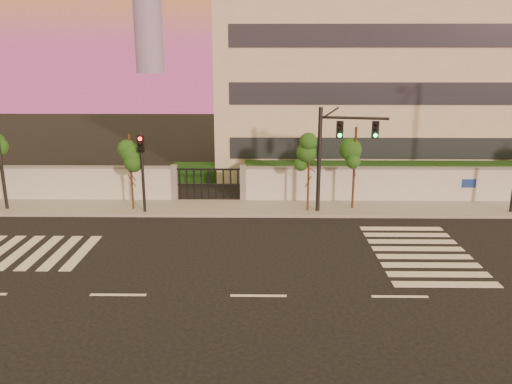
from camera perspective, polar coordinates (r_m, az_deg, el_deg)
ground at (r=18.05m, az=0.28°, el=-11.79°), size 120.00×120.00×0.00m
sidewalk at (r=27.81m, az=0.47°, el=-1.85°), size 60.00×3.00×0.15m
perimeter_wall at (r=28.99m, az=0.70°, el=0.89°), size 60.00×0.36×2.20m
hedge_row at (r=31.72m, az=2.62°, el=1.65°), size 41.00×4.25×1.80m
institutional_building at (r=39.17m, az=14.16°, el=11.67°), size 24.40×12.40×12.25m
road_markings at (r=21.54m, az=-3.87°, el=-7.21°), size 57.00×7.62×0.02m
street_tree_c at (r=27.61m, az=-14.15°, el=4.13°), size 1.37×1.09×4.27m
street_tree_d at (r=26.62m, az=6.12°, el=4.26°), size 1.43×1.14×4.36m
street_tree_e at (r=27.38m, az=11.31°, el=4.79°), size 1.62×1.29×4.64m
traffic_signal_main at (r=26.60m, az=8.82°, el=5.04°), size 3.60×0.82×5.72m
traffic_signal_secondary at (r=26.95m, az=-12.90°, el=3.24°), size 0.35×0.34×4.44m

